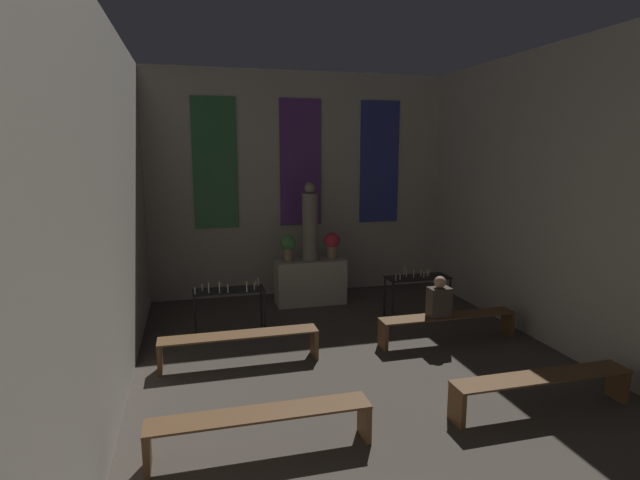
{
  "coord_description": "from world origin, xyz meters",
  "views": [
    {
      "loc": [
        -2.32,
        1.25,
        3.16
      ],
      "look_at": [
        0.0,
        10.18,
        1.48
      ],
      "focal_mm": 28.0,
      "sensor_mm": 36.0,
      "label": 1
    }
  ],
  "objects_px": {
    "altar": "(310,282)",
    "pew_third_left": "(261,423)",
    "pew_back_left": "(240,341)",
    "person_seated": "(439,299)",
    "candle_rack_right": "(417,282)",
    "pew_back_right": "(448,322)",
    "candle_rack_left": "(229,296)",
    "flower_vase_right": "(332,243)",
    "pew_third_right": "(542,384)",
    "statue": "(310,224)",
    "flower_vase_left": "(288,245)"
  },
  "relations": [
    {
      "from": "flower_vase_right",
      "to": "pew_third_left",
      "type": "relative_size",
      "value": 0.23
    },
    {
      "from": "flower_vase_right",
      "to": "pew_back_right",
      "type": "distance_m",
      "value": 3.05
    },
    {
      "from": "candle_rack_left",
      "to": "pew_back_right",
      "type": "height_order",
      "value": "candle_rack_left"
    },
    {
      "from": "flower_vase_left",
      "to": "pew_third_left",
      "type": "distance_m",
      "value": 5.18
    },
    {
      "from": "pew_back_right",
      "to": "person_seated",
      "type": "bearing_deg",
      "value": 180.0
    },
    {
      "from": "flower_vase_left",
      "to": "person_seated",
      "type": "bearing_deg",
      "value": -52.83
    },
    {
      "from": "flower_vase_right",
      "to": "pew_back_right",
      "type": "relative_size",
      "value": 0.23
    },
    {
      "from": "flower_vase_left",
      "to": "pew_back_right",
      "type": "xyz_separation_m",
      "value": [
        2.17,
        -2.64,
        -0.9
      ]
    },
    {
      "from": "pew_third_right",
      "to": "candle_rack_left",
      "type": "bearing_deg",
      "value": 134.06
    },
    {
      "from": "pew_back_left",
      "to": "statue",
      "type": "bearing_deg",
      "value": 57.02
    },
    {
      "from": "altar",
      "to": "statue",
      "type": "relative_size",
      "value": 0.9
    },
    {
      "from": "pew_third_right",
      "to": "person_seated",
      "type": "xyz_separation_m",
      "value": [
        -0.17,
        2.31,
        0.41
      ]
    },
    {
      "from": "altar",
      "to": "pew_third_right",
      "type": "bearing_deg",
      "value": -70.91
    },
    {
      "from": "altar",
      "to": "flower_vase_left",
      "type": "bearing_deg",
      "value": 180.0
    },
    {
      "from": "person_seated",
      "to": "pew_back_right",
      "type": "bearing_deg",
      "value": 0.0
    },
    {
      "from": "statue",
      "to": "altar",
      "type": "bearing_deg",
      "value": 0.0
    },
    {
      "from": "flower_vase_left",
      "to": "flower_vase_right",
      "type": "xyz_separation_m",
      "value": [
        0.93,
        0.0,
        0.0
      ]
    },
    {
      "from": "pew_third_left",
      "to": "pew_third_right",
      "type": "xyz_separation_m",
      "value": [
        3.42,
        0.0,
        0.0
      ]
    },
    {
      "from": "flower_vase_right",
      "to": "candle_rack_left",
      "type": "relative_size",
      "value": 0.45
    },
    {
      "from": "pew_back_right",
      "to": "flower_vase_right",
      "type": "bearing_deg",
      "value": 115.32
    },
    {
      "from": "statue",
      "to": "pew_third_left",
      "type": "xyz_separation_m",
      "value": [
        -1.71,
        -4.94,
        -1.32
      ]
    },
    {
      "from": "altar",
      "to": "pew_third_left",
      "type": "bearing_deg",
      "value": -109.09
    },
    {
      "from": "pew_third_left",
      "to": "pew_back_right",
      "type": "xyz_separation_m",
      "value": [
        3.42,
        2.31,
        0.0
      ]
    },
    {
      "from": "flower_vase_right",
      "to": "pew_third_left",
      "type": "xyz_separation_m",
      "value": [
        -2.17,
        -4.94,
        -0.9
      ]
    },
    {
      "from": "altar",
      "to": "pew_back_right",
      "type": "relative_size",
      "value": 0.61
    },
    {
      "from": "flower_vase_left",
      "to": "candle_rack_right",
      "type": "height_order",
      "value": "flower_vase_left"
    },
    {
      "from": "pew_back_left",
      "to": "person_seated",
      "type": "xyz_separation_m",
      "value": [
        3.25,
        0.0,
        0.41
      ]
    },
    {
      "from": "flower_vase_right",
      "to": "pew_third_left",
      "type": "bearing_deg",
      "value": -113.74
    },
    {
      "from": "candle_rack_left",
      "to": "pew_back_right",
      "type": "relative_size",
      "value": 0.52
    },
    {
      "from": "flower_vase_left",
      "to": "candle_rack_left",
      "type": "relative_size",
      "value": 0.45
    },
    {
      "from": "flower_vase_right",
      "to": "pew_third_right",
      "type": "distance_m",
      "value": 5.18
    },
    {
      "from": "candle_rack_right",
      "to": "pew_back_right",
      "type": "relative_size",
      "value": 0.52
    },
    {
      "from": "altar",
      "to": "candle_rack_right",
      "type": "xyz_separation_m",
      "value": [
        1.76,
        -1.35,
        0.22
      ]
    },
    {
      "from": "pew_back_right",
      "to": "altar",
      "type": "bearing_deg",
      "value": 122.98
    },
    {
      "from": "altar",
      "to": "statue",
      "type": "bearing_deg",
      "value": 0.0
    },
    {
      "from": "person_seated",
      "to": "pew_third_right",
      "type": "bearing_deg",
      "value": -85.66
    },
    {
      "from": "altar",
      "to": "pew_back_left",
      "type": "xyz_separation_m",
      "value": [
        -1.71,
        -2.64,
        -0.11
      ]
    },
    {
      "from": "flower_vase_right",
      "to": "candle_rack_right",
      "type": "height_order",
      "value": "flower_vase_right"
    },
    {
      "from": "candle_rack_left",
      "to": "pew_third_left",
      "type": "distance_m",
      "value": 3.6
    },
    {
      "from": "pew_third_right",
      "to": "pew_back_left",
      "type": "height_order",
      "value": "same"
    },
    {
      "from": "flower_vase_left",
      "to": "pew_back_right",
      "type": "distance_m",
      "value": 3.53
    },
    {
      "from": "flower_vase_right",
      "to": "candle_rack_left",
      "type": "xyz_separation_m",
      "value": [
        -2.22,
        -1.36,
        -0.56
      ]
    },
    {
      "from": "flower_vase_right",
      "to": "pew_third_right",
      "type": "relative_size",
      "value": 0.23
    },
    {
      "from": "flower_vase_left",
      "to": "candle_rack_left",
      "type": "xyz_separation_m",
      "value": [
        -1.3,
        -1.36,
        -0.56
      ]
    },
    {
      "from": "flower_vase_right",
      "to": "pew_back_left",
      "type": "height_order",
      "value": "flower_vase_right"
    },
    {
      "from": "pew_third_right",
      "to": "pew_third_left",
      "type": "bearing_deg",
      "value": 180.0
    },
    {
      "from": "statue",
      "to": "candle_rack_left",
      "type": "distance_m",
      "value": 2.43
    },
    {
      "from": "statue",
      "to": "pew_back_left",
      "type": "distance_m",
      "value": 3.41
    },
    {
      "from": "pew_back_right",
      "to": "candle_rack_left",
      "type": "bearing_deg",
      "value": 159.77
    },
    {
      "from": "person_seated",
      "to": "flower_vase_right",
      "type": "bearing_deg",
      "value": 112.14
    }
  ]
}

